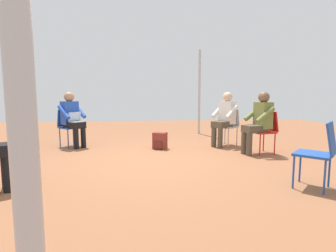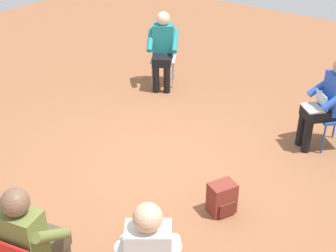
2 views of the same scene
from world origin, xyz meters
name	(u,v)px [view 2 (image 2 of 2)]	position (x,y,z in m)	size (l,w,h in m)	color
ground_plane	(158,170)	(0.00, 0.00, 0.00)	(14.75, 14.75, 0.00)	brown
chair_southwest	(164,54)	(-2.18, -1.52, 0.50)	(0.58, 0.56, 0.85)	#B7B7BC
person_with_laptop	(329,99)	(-1.72, 1.41, 0.69)	(0.64, 0.64, 1.24)	black
person_in_teal	(163,46)	(-2.03, -1.44, 0.69)	(0.63, 0.62, 1.24)	black
person_in_olive	(32,239)	(2.14, 0.36, 0.69)	(0.57, 0.56, 1.24)	#4C4233
backpack_near_laptop_user	(222,200)	(0.22, 1.03, 0.16)	(0.34, 0.31, 0.36)	maroon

